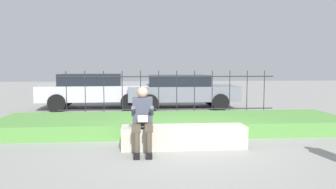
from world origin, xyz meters
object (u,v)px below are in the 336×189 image
object	(u,v)px
car_parked_center	(182,90)
car_parked_left	(94,90)
stone_bench	(184,138)
person_seated_reader	(143,117)

from	to	relation	value
car_parked_center	car_parked_left	bearing A→B (deg)	178.00
car_parked_left	car_parked_center	xyz separation A→B (m)	(3.42, -0.14, -0.02)
stone_bench	car_parked_center	world-z (taller)	car_parked_center
person_seated_reader	car_parked_center	distance (m)	6.86
stone_bench	car_parked_center	xyz separation A→B (m)	(0.75, 6.37, 0.51)
car_parked_left	car_parked_center	bearing A→B (deg)	-4.42
person_seated_reader	car_parked_center	xyz separation A→B (m)	(1.58, 6.67, 0.03)
stone_bench	car_parked_left	size ratio (longest dim) A/B	0.58
stone_bench	person_seated_reader	bearing A→B (deg)	-160.08
stone_bench	car_parked_left	world-z (taller)	car_parked_left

